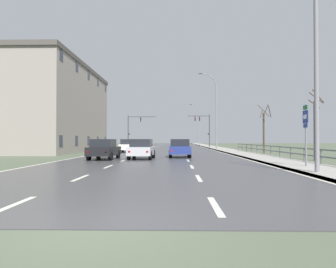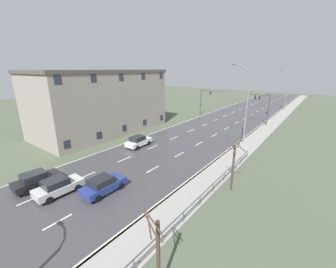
% 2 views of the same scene
% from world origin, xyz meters
% --- Properties ---
extents(ground_plane, '(160.00, 160.00, 0.12)m').
position_xyz_m(ground_plane, '(0.00, 48.00, -0.06)').
color(ground_plane, '#4C5642').
extents(road_asphalt_strip, '(14.00, 120.00, 0.03)m').
position_xyz_m(road_asphalt_strip, '(0.00, 60.00, 0.01)').
color(road_asphalt_strip, '#3D3D3F').
rests_on(road_asphalt_strip, ground).
extents(sidewalk_right, '(3.00, 120.00, 0.12)m').
position_xyz_m(sidewalk_right, '(8.43, 60.00, 0.06)').
color(sidewalk_right, gray).
rests_on(sidewalk_right, ground).
extents(guardrail, '(0.07, 32.64, 1.00)m').
position_xyz_m(guardrail, '(9.85, 22.42, 0.71)').
color(guardrail, '#515459').
rests_on(guardrail, ground).
extents(street_lamp_foreground, '(2.30, 0.24, 10.19)m').
position_xyz_m(street_lamp_foreground, '(7.46, 8.93, 5.01)').
color(street_lamp_foreground, slate).
rests_on(street_lamp_foreground, ground).
extents(street_lamp_midground, '(2.78, 0.24, 11.60)m').
position_xyz_m(street_lamp_midground, '(7.43, 44.04, 5.65)').
color(street_lamp_midground, slate).
rests_on(street_lamp_midground, ground).
extents(street_lamp_distant, '(2.54, 0.24, 10.66)m').
position_xyz_m(street_lamp_distant, '(7.44, 79.16, 5.21)').
color(street_lamp_distant, slate).
rests_on(street_lamp_distant, ground).
extents(highway_sign, '(0.09, 0.68, 3.41)m').
position_xyz_m(highway_sign, '(8.39, 12.16, 2.19)').
color(highway_sign, slate).
rests_on(highway_sign, ground).
extents(traffic_signal_right, '(4.28, 0.36, 6.29)m').
position_xyz_m(traffic_signal_right, '(6.91, 57.14, 4.26)').
color(traffic_signal_right, '#38383A').
rests_on(traffic_signal_right, ground).
extents(traffic_signal_left, '(5.61, 0.36, 6.25)m').
position_xyz_m(traffic_signal_left, '(-6.87, 58.95, 4.14)').
color(traffic_signal_left, '#38383A').
rests_on(traffic_signal_left, ground).
extents(car_mid_centre, '(1.97, 4.17, 1.57)m').
position_xyz_m(car_mid_centre, '(-4.06, 19.51, 0.80)').
color(car_mid_centre, black).
rests_on(car_mid_centre, ground).
extents(car_near_right, '(1.84, 4.10, 1.57)m').
position_xyz_m(car_near_right, '(1.80, 22.72, 0.80)').
color(car_near_right, navy).
rests_on(car_near_right, ground).
extents(car_near_left, '(1.95, 4.16, 1.57)m').
position_xyz_m(car_near_left, '(-4.21, 33.46, 0.80)').
color(car_near_left, silver).
rests_on(car_near_left, ground).
extents(car_far_right, '(1.93, 4.15, 1.57)m').
position_xyz_m(car_far_right, '(-1.23, 20.15, 0.80)').
color(car_far_right, '#B7B7BC').
rests_on(car_far_right, ground).
extents(brick_building, '(11.11, 22.80, 10.76)m').
position_xyz_m(brick_building, '(-15.02, 35.65, 5.39)').
color(brick_building, gray).
rests_on(brick_building, ground).
extents(bare_tree_near, '(1.08, 0.70, 5.15)m').
position_xyz_m(bare_tree_near, '(11.61, 18.61, 2.37)').
color(bare_tree_near, '#423328').
rests_on(bare_tree_near, ground).
extents(bare_tree_mid, '(1.64, 1.50, 5.35)m').
position_xyz_m(bare_tree_mid, '(11.00, 30.19, 2.54)').
color(bare_tree_mid, '#423328').
rests_on(bare_tree_mid, ground).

